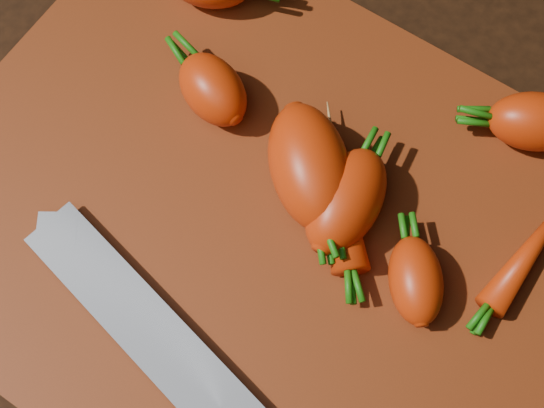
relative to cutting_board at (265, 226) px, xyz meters
The scene contains 10 objects.
ground 0.01m from the cutting_board, ahead, with size 2.00×2.00×0.01m, color black.
cutting_board is the anchor object (origin of this frame).
carrot_1 0.11m from the cutting_board, 145.03° to the left, with size 0.06×0.04×0.04m, color red.
carrot_2 0.06m from the cutting_board, 79.06° to the left, with size 0.10×0.06×0.06m, color red.
carrot_3 0.07m from the cutting_board, 41.73° to the left, with size 0.08×0.05×0.05m, color red.
carrot_4 0.21m from the cutting_board, 53.28° to the left, with size 0.07×0.04×0.04m, color red.
carrot_5 0.12m from the cutting_board, ahead, with size 0.06×0.04×0.04m, color red.
carrot_6 0.19m from the cutting_board, 26.47° to the left, with size 0.11×0.02×0.02m, color red.
carrot_7 0.06m from the cutting_board, 47.84° to the left, with size 0.11×0.03×0.03m, color red.
knife 0.12m from the cutting_board, 87.32° to the right, with size 0.37×0.11×0.02m.
Camera 1 is at (0.10, -0.15, 0.53)m, focal length 50.00 mm.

